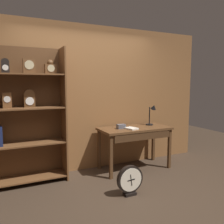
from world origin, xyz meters
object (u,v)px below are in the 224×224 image
(desk_lamp, at_px, (152,113))
(toolbox_small, at_px, (121,126))
(bookshelf, at_px, (16,116))
(workbench, at_px, (135,133))
(round_clock_large, at_px, (130,180))
(open_repair_manual, at_px, (131,128))

(desk_lamp, xyz_separation_m, toolbox_small, (-0.70, -0.06, -0.20))
(bookshelf, relative_size, desk_lamp, 5.22)
(workbench, bearing_deg, round_clock_large, -125.03)
(workbench, xyz_separation_m, round_clock_large, (-0.60, -0.86, -0.46))
(workbench, relative_size, desk_lamp, 3.18)
(bookshelf, xyz_separation_m, toolbox_small, (1.71, -0.17, -0.27))
(bookshelf, height_order, open_repair_manual, bookshelf)
(bookshelf, distance_m, round_clock_large, 1.95)
(workbench, bearing_deg, desk_lamp, 12.97)
(workbench, relative_size, round_clock_large, 3.03)
(workbench, height_order, round_clock_large, workbench)
(workbench, bearing_deg, toolbox_small, 171.89)
(bookshelf, xyz_separation_m, open_repair_manual, (1.85, -0.29, -0.30))
(workbench, height_order, desk_lamp, desk_lamp)
(open_repair_manual, bearing_deg, round_clock_large, -134.71)
(open_repair_manual, bearing_deg, desk_lamp, 4.27)
(desk_lamp, bearing_deg, bookshelf, 177.32)
(bookshelf, distance_m, workbench, 2.04)
(open_repair_manual, relative_size, round_clock_large, 0.51)
(desk_lamp, bearing_deg, open_repair_manual, -162.08)
(desk_lamp, relative_size, toolbox_small, 2.77)
(workbench, distance_m, round_clock_large, 1.15)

